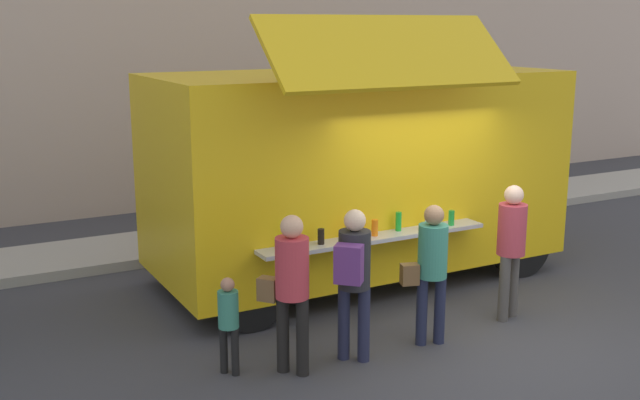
# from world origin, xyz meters

# --- Properties ---
(ground_plane) EXTENTS (60.00, 60.00, 0.00)m
(ground_plane) POSITION_xyz_m (0.00, 0.00, 0.00)
(ground_plane) COLOR #38383D
(curb_strip) EXTENTS (28.00, 1.60, 0.15)m
(curb_strip) POSITION_xyz_m (-4.16, 5.17, 0.07)
(curb_strip) COLOR #9E998E
(curb_strip) RESTS_ON ground
(food_truck_main) EXTENTS (5.65, 3.36, 3.66)m
(food_truck_main) POSITION_xyz_m (-0.15, 2.55, 1.60)
(food_truck_main) COLOR yellow
(food_truck_main) RESTS_ON ground
(trash_bin) EXTENTS (0.60, 0.60, 0.99)m
(trash_bin) POSITION_xyz_m (3.42, 4.87, 0.50)
(trash_bin) COLOR #2E6539
(trash_bin) RESTS_ON ground
(customer_front_ordering) EXTENTS (0.53, 0.33, 1.62)m
(customer_front_ordering) POSITION_xyz_m (-0.64, 0.13, 0.96)
(customer_front_ordering) COLOR #1D2139
(customer_front_ordering) RESTS_ON ground
(customer_mid_with_backpack) EXTENTS (0.51, 0.52, 1.68)m
(customer_mid_with_backpack) POSITION_xyz_m (-1.64, 0.14, 1.03)
(customer_mid_with_backpack) COLOR #20223B
(customer_mid_with_backpack) RESTS_ON ground
(customer_rear_waiting) EXTENTS (0.46, 0.51, 1.70)m
(customer_rear_waiting) POSITION_xyz_m (-2.34, 0.19, 1.01)
(customer_rear_waiting) COLOR black
(customer_rear_waiting) RESTS_ON ground
(customer_extra_browsing) EXTENTS (0.34, 0.34, 1.68)m
(customer_extra_browsing) POSITION_xyz_m (0.67, 0.30, 1.00)
(customer_extra_browsing) COLOR #484440
(customer_extra_browsing) RESTS_ON ground
(child_near_queue) EXTENTS (0.21, 0.21, 1.05)m
(child_near_queue) POSITION_xyz_m (-2.92, 0.47, 0.63)
(child_near_queue) COLOR black
(child_near_queue) RESTS_ON ground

